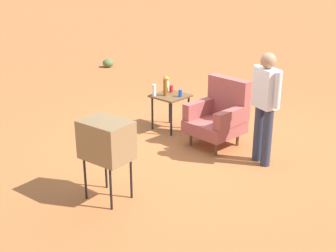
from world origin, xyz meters
The scene contains 11 objects.
ground_plane centered at (0.00, 0.00, 0.00)m, with size 60.00×60.00×0.00m, color #AD6033.
armchair centered at (0.28, 0.24, 0.50)m, with size 0.82×0.83×1.06m.
side_table centered at (-0.75, 0.21, 0.53)m, with size 0.56×0.56×0.62m.
tv_on_stand centered at (0.35, -2.13, 0.78)m, with size 0.64×0.50×1.03m.
person_standing centered at (1.18, 0.08, 0.94)m, with size 0.54×0.33×1.64m.
soda_can_red centered at (-0.87, 0.35, 0.68)m, with size 0.07×0.07×0.12m, color red.
bottle_tall_amber centered at (-0.80, 0.13, 0.77)m, with size 0.07×0.07×0.30m, color brown.
bottle_short_clear centered at (-0.93, -0.01, 0.72)m, with size 0.06×0.06×0.20m, color silver.
soda_can_blue centered at (-0.57, 0.26, 0.68)m, with size 0.07×0.07×0.12m, color blue.
flower_vase centered at (-0.98, 0.36, 0.77)m, with size 0.14×0.10×0.27m.
shrub_far centered at (-5.28, 2.58, 0.11)m, with size 0.30×0.30×0.23m, color #516B38.
Camera 1 is at (4.34, -5.34, 2.85)m, focal length 48.60 mm.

